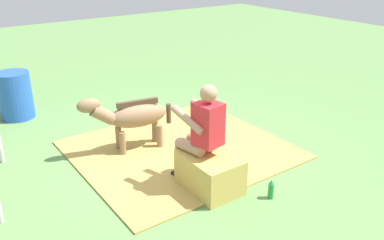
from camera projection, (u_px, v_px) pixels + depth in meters
name	position (u px, v px, depth m)	size (l,w,h in m)	color
ground_plane	(171.00, 158.00, 5.79)	(24.00, 24.00, 0.00)	#608C4C
hay_patch	(180.00, 149.00, 6.00)	(2.64, 2.89, 0.02)	tan
hay_bale	(210.00, 172.00, 4.97)	(0.75, 0.55, 0.45)	tan
person_seated	(201.00, 131.00, 4.89)	(0.70, 0.49, 1.33)	tan
pony_standing	(132.00, 116.00, 5.81)	(0.46, 1.34, 0.89)	#8C6B4C
soda_bottle	(271.00, 189.00, 4.82)	(0.07, 0.07, 0.25)	#268C3F
water_barrel	(15.00, 95.00, 7.00)	(0.56, 0.56, 0.81)	blue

